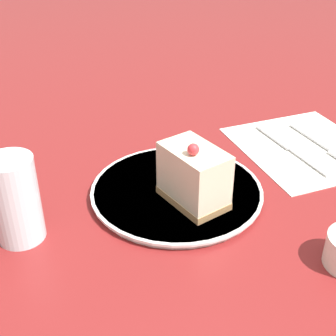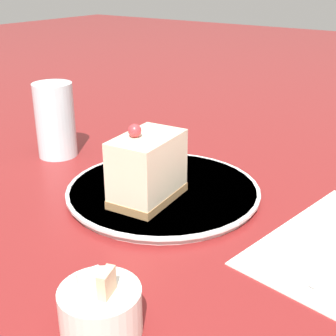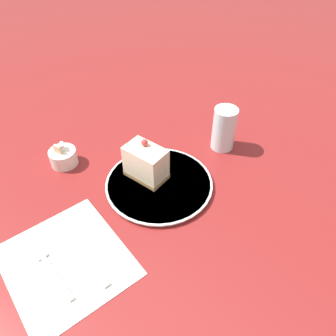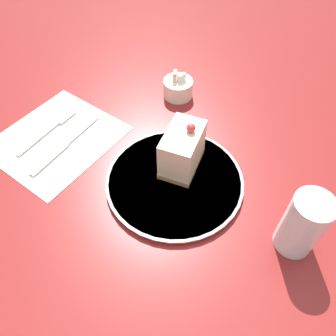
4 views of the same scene
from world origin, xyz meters
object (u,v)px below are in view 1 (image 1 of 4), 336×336
object	(u,v)px
knife	(284,144)
drinking_glass	(15,200)
cake_slice	(193,175)
fork	(326,146)
plate	(177,191)

from	to	relation	value
knife	drinking_glass	world-z (taller)	drinking_glass
cake_slice	knife	world-z (taller)	cake_slice
fork	drinking_glass	size ratio (longest dim) A/B	1.38
plate	knife	bearing A→B (deg)	-172.14
knife	drinking_glass	distance (m)	0.47
cake_slice	drinking_glass	bearing A→B (deg)	-19.44
plate	cake_slice	distance (m)	0.06
fork	knife	distance (m)	0.07
fork	drinking_glass	xyz separation A→B (m)	(0.53, -0.03, 0.05)
fork	knife	world-z (taller)	same
plate	drinking_glass	bearing A→B (deg)	-5.10
knife	drinking_glass	bearing A→B (deg)	7.00
fork	knife	xyz separation A→B (m)	(0.06, -0.04, 0.00)
knife	plate	bearing A→B (deg)	13.23
drinking_glass	plate	bearing A→B (deg)	174.90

